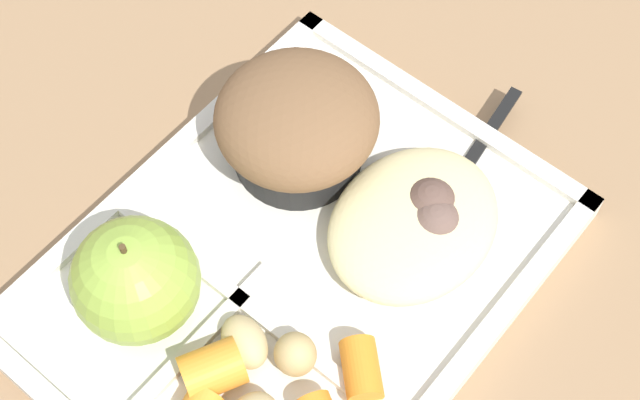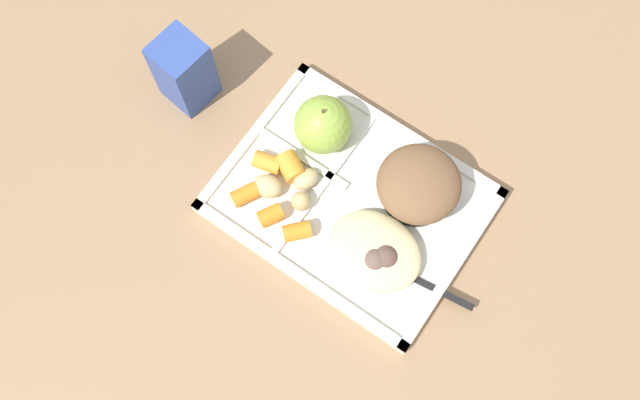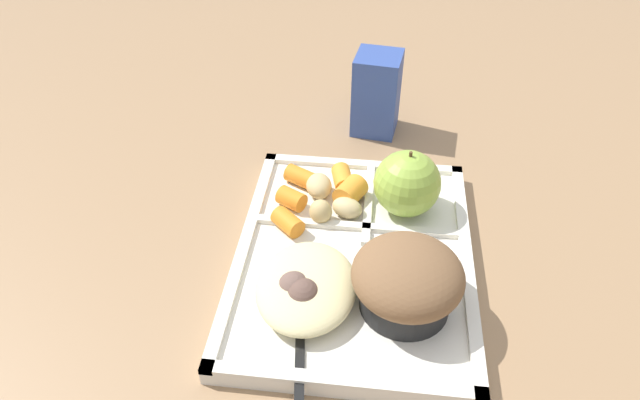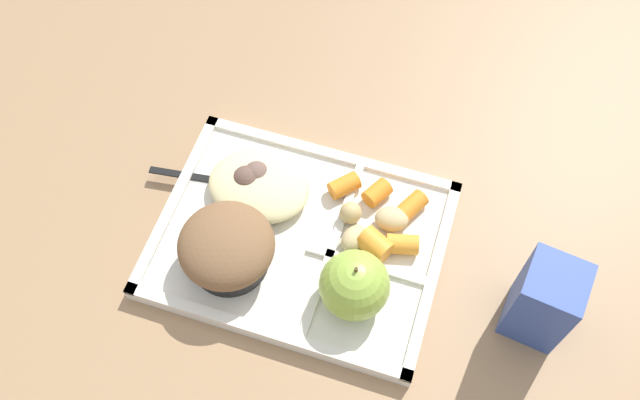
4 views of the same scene
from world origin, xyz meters
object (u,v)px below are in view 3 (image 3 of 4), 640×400
Objects in this scene: lunch_tray at (354,258)px; green_apple at (407,184)px; bran_muffin at (407,281)px; milk_carton at (377,93)px; plastic_fork at (300,334)px.

green_apple is at bearing 146.02° from lunch_tray.
milk_carton is (-0.32, -0.04, 0.01)m from bran_muffin.
bran_muffin is at bearing 0.00° from green_apple.
milk_carton reaches higher than green_apple.
green_apple reaches higher than lunch_tray.
bran_muffin is at bearing 115.65° from plastic_fork.
bran_muffin is (0.14, 0.00, -0.00)m from green_apple.
lunch_tray is at bearing 159.18° from plastic_fork.
lunch_tray is 4.02× the size of green_apple.
lunch_tray is 0.09m from bran_muffin.
green_apple is (-0.08, 0.05, 0.04)m from lunch_tray.
green_apple is 0.49× the size of plastic_fork.
bran_muffin reaches higher than lunch_tray.
plastic_fork is (0.11, -0.04, 0.01)m from lunch_tray.
plastic_fork is at bearing -64.35° from bran_muffin.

